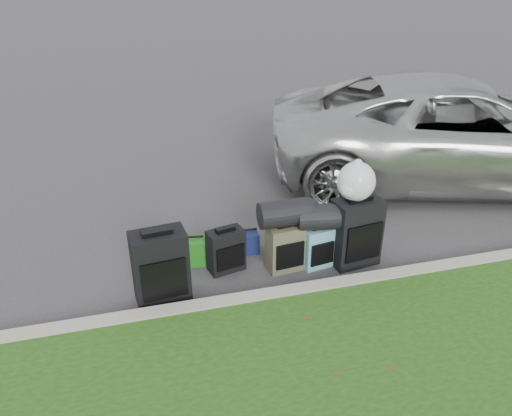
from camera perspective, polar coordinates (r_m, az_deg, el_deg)
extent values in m
plane|color=#383535|center=(6.36, 1.34, -5.10)|extent=(120.00, 120.00, 0.00)
cube|color=#9E937F|center=(5.54, 4.26, -9.79)|extent=(120.00, 0.18, 0.15)
imported|color=#B7B7B2|center=(8.77, 22.14, 8.20)|extent=(6.55, 4.40, 1.67)
cube|color=black|center=(5.91, -3.46, -4.86)|extent=(0.47, 0.32, 0.53)
cube|color=black|center=(5.44, -10.86, -6.67)|extent=(0.61, 0.41, 0.83)
cube|color=#403F2B|center=(5.92, 3.34, -4.52)|extent=(0.45, 0.31, 0.58)
cube|color=teal|center=(6.02, 7.03, -4.47)|extent=(0.39, 0.27, 0.52)
cube|color=black|center=(6.08, 11.33, -2.72)|extent=(0.60, 0.41, 0.84)
cube|color=#21761A|center=(6.12, -7.16, -4.93)|extent=(0.32, 0.27, 0.33)
cube|color=#171F51|center=(6.30, -0.97, -3.94)|extent=(0.26, 0.21, 0.28)
cylinder|color=black|center=(5.72, 3.22, -0.60)|extent=(0.58, 0.32, 0.31)
cylinder|color=black|center=(5.82, 7.42, -1.03)|extent=(0.59, 0.39, 0.31)
sphere|color=white|center=(5.81, 11.39, 2.99)|extent=(0.45, 0.45, 0.45)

